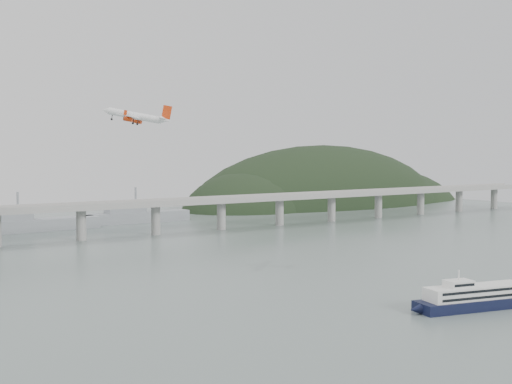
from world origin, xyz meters
TOP-DOWN VIEW (x-y plane):
  - ground at (0.00, 0.00)m, footprint 900.00×900.00m
  - bridge at (-1.15, 200.00)m, footprint 800.00×22.00m
  - headland at (285.18, 331.75)m, footprint 365.00×155.00m
  - ferry at (20.18, -51.09)m, footprint 73.70×25.56m
  - airliner at (-41.75, 92.44)m, footprint 27.63×29.56m

SIDE VIEW (x-z plane):
  - headland at x=285.18m, z-range -97.34..58.66m
  - ground at x=0.00m, z-range 0.00..0.00m
  - ferry at x=20.18m, z-range -3.22..10.86m
  - bridge at x=-1.15m, z-range 5.70..29.60m
  - airliner at x=-41.75m, z-range 66.23..75.41m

